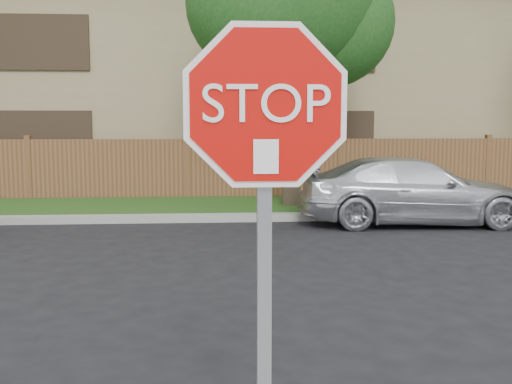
{
  "coord_description": "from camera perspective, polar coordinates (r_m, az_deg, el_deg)",
  "views": [
    {
      "loc": [
        0.71,
        -4.11,
        2.09
      ],
      "look_at": [
        0.93,
        -0.9,
        1.7
      ],
      "focal_mm": 42.0,
      "sensor_mm": 36.0,
      "label": 1
    }
  ],
  "objects": [
    {
      "name": "far_curb",
      "position": [
        12.44,
        -7.19,
        -2.49
      ],
      "size": [
        70.0,
        0.3,
        0.15
      ],
      "primitive_type": "cube",
      "color": "gray",
      "rests_on": "ground"
    },
    {
      "name": "grass_strip",
      "position": [
        14.07,
        -6.82,
        -1.46
      ],
      "size": [
        70.0,
        3.0,
        0.12
      ],
      "primitive_type": "cube",
      "color": "#1E4714",
      "rests_on": "ground"
    },
    {
      "name": "fence",
      "position": [
        15.58,
        -6.57,
        2.09
      ],
      "size": [
        70.0,
        0.12,
        1.6
      ],
      "primitive_type": "cube",
      "color": "brown",
      "rests_on": "ground"
    },
    {
      "name": "apartment_building",
      "position": [
        21.17,
        -5.99,
        10.74
      ],
      "size": [
        35.2,
        9.2,
        7.2
      ],
      "color": "#99895F",
      "rests_on": "ground"
    },
    {
      "name": "stop_sign",
      "position": [
        2.65,
        0.87,
        1.28
      ],
      "size": [
        1.01,
        0.13,
        2.55
      ],
      "color": "gray",
      "rests_on": "sidewalk_near"
    },
    {
      "name": "sedan_right",
      "position": [
        12.45,
        14.76,
        0.1
      ],
      "size": [
        4.69,
        2.09,
        1.34
      ],
      "primitive_type": "imported",
      "rotation": [
        0.0,
        0.0,
        1.52
      ],
      "color": "silver",
      "rests_on": "ground"
    }
  ]
}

